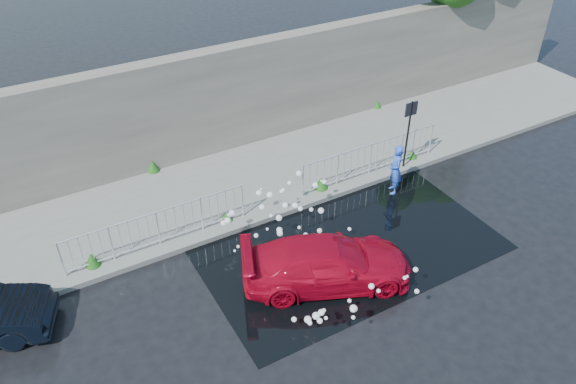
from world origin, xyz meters
name	(u,v)px	position (x,y,z in m)	size (l,w,h in m)	color
ground	(352,271)	(0.00, 0.00, 0.00)	(90.00, 90.00, 0.00)	black
pavement	(263,176)	(0.00, 5.00, 0.07)	(30.00, 4.00, 0.15)	slate
curb	(294,208)	(0.00, 3.00, 0.08)	(30.00, 0.25, 0.16)	slate
retaining_wall	(231,98)	(0.00, 7.20, 1.90)	(30.00, 0.60, 3.50)	#555148
puddle	(346,243)	(0.50, 1.00, 0.01)	(8.00, 5.00, 0.01)	black
sign_post	(409,124)	(4.20, 3.10, 1.72)	(0.45, 0.06, 2.50)	black
railing_left	(158,227)	(-4.00, 3.35, 0.74)	(5.05, 0.05, 1.10)	silver
railing_right	(370,157)	(3.00, 3.35, 0.74)	(5.05, 0.05, 1.10)	silver
weeds	(254,182)	(-0.56, 4.51, 0.33)	(12.17, 3.93, 0.40)	#1D4913
water_spray	(299,238)	(-0.93, 1.16, 0.69)	(3.54, 5.40, 1.05)	white
red_car	(327,263)	(-0.76, 0.04, 0.62)	(1.72, 4.24, 1.23)	#A4061B
person	(396,170)	(3.16, 2.31, 0.82)	(0.60, 0.39, 1.63)	blue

